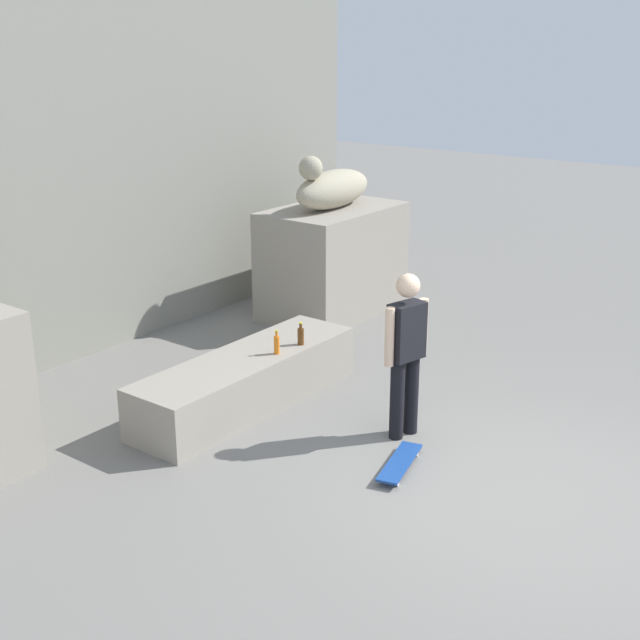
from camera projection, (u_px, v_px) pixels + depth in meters
The scene contains 9 objects.
ground_plane at pixel (515, 494), 7.28m from camera, with size 40.00×40.00×0.00m, color slate.
facade_wall at pixel (53, 83), 9.64m from camera, with size 10.33×0.60×6.53m, color gray.
pedestal_right at pixel (333, 260), 11.88m from camera, with size 2.04×1.27×1.51m, color gray.
statue_reclining_right at pixel (332, 188), 11.52m from camera, with size 1.63×0.66×0.78m.
ledge_block at pixel (247, 380), 8.96m from camera, with size 2.84×0.79×0.56m, color gray.
skater at pixel (406, 348), 8.07m from camera, with size 0.53×0.28×1.67m.
skateboard at pixel (400, 463), 7.68m from camera, with size 0.82×0.39×0.08m.
bottle_orange at pixel (277, 344), 8.89m from camera, with size 0.06×0.06×0.27m.
bottle_brown at pixel (301, 336), 9.16m from camera, with size 0.07×0.07×0.26m.
Camera 1 is at (-6.14, -2.49, 3.78)m, focal length 47.01 mm.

